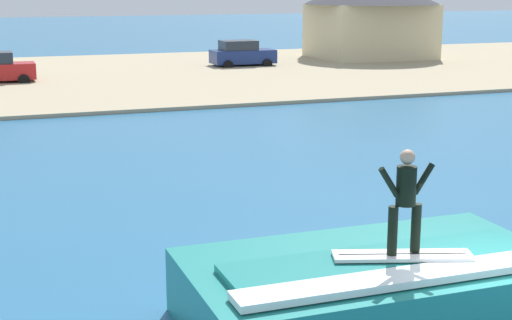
{
  "coord_description": "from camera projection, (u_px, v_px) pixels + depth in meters",
  "views": [
    {
      "loc": [
        -7.75,
        -9.37,
        5.61
      ],
      "look_at": [
        -1.77,
        7.03,
        1.62
      ],
      "focal_mm": 54.3,
      "sensor_mm": 36.0,
      "label": 1
    }
  ],
  "objects": [
    {
      "name": "surfboard",
      "position": [
        402.0,
        256.0,
        12.48
      ],
      "size": [
        2.29,
        1.17,
        0.06
      ],
      "color": "white",
      "rests_on": "wave_crest"
    },
    {
      "name": "surfer",
      "position": [
        406.0,
        196.0,
        12.29
      ],
      "size": [
        1.01,
        0.32,
        1.72
      ],
      "color": "black",
      "rests_on": "surfboard"
    },
    {
      "name": "wave_crest",
      "position": [
        372.0,
        290.0,
        12.93
      ],
      "size": [
        6.22,
        3.41,
        1.29
      ],
      "color": "#1E7E78",
      "rests_on": "ground_plane"
    },
    {
      "name": "house_gabled_white",
      "position": [
        371.0,
        10.0,
        57.28
      ],
      "size": [
        10.0,
        10.0,
        6.39
      ],
      "color": "beige",
      "rests_on": "ground_plane"
    },
    {
      "name": "car_far_shore",
      "position": [
        242.0,
        54.0,
        52.44
      ],
      "size": [
        4.27,
        2.26,
        1.86
      ],
      "color": "navy",
      "rests_on": "ground_plane"
    },
    {
      "name": "shoreline_bank",
      "position": [
        110.0,
        76.0,
        47.25
      ],
      "size": [
        120.0,
        27.5,
        0.17
      ],
      "color": "tan",
      "rests_on": "ground_plane"
    }
  ]
}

